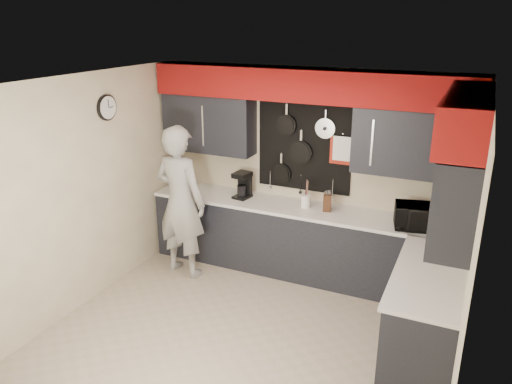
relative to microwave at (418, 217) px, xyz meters
The scene contains 10 objects.
ground 2.24m from the microwave, 136.49° to the right, with size 4.00×4.00×0.00m, color tan.
back_wall_assembly 1.73m from the microwave, behind, with size 4.00×0.36×2.60m.
right_wall_assembly 1.47m from the microwave, 69.05° to the right, with size 0.36×3.50×2.60m.
left_wall_assembly 3.69m from the microwave, 158.58° to the right, with size 0.05×3.50×2.60m.
base_cabinets 1.14m from the microwave, 166.27° to the right, with size 3.95×2.20×0.92m.
microwave is the anchor object (origin of this frame).
knife_block 1.07m from the microwave, behind, with size 0.10×0.10×0.21m, color #361E11.
utensil_crock 1.36m from the microwave, behind, with size 0.12×0.12×0.16m, color white.
coffee_maker 2.22m from the microwave, behind, with size 0.22×0.25×0.34m.
person 2.83m from the microwave, 169.55° to the right, with size 0.71×0.47×1.95m, color #989996.
Camera 1 is at (1.93, -4.06, 3.16)m, focal length 35.00 mm.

